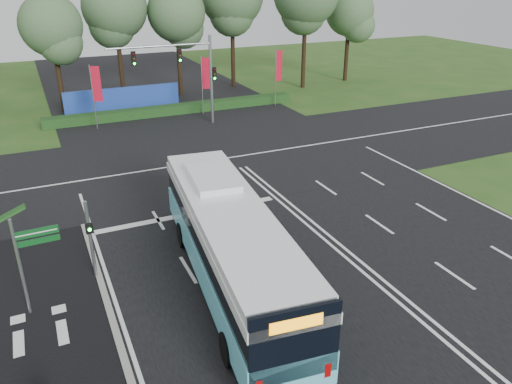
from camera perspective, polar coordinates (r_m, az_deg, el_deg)
ground at (r=23.86m, az=7.58°, el=-5.29°), size 120.00×120.00×0.00m
road_main at (r=23.85m, az=7.59°, el=-5.25°), size 20.00×120.00×0.04m
road_cross at (r=33.63m, az=-3.18°, el=3.88°), size 120.00×14.00×0.05m
bike_path at (r=18.54m, az=-23.18°, el=-16.97°), size 5.00×18.00×0.06m
kerb_strip at (r=18.53m, az=-15.59°, el=-15.57°), size 0.25×18.00×0.12m
city_bus at (r=19.43m, az=-2.91°, el=-5.99°), size 4.17×13.34×3.77m
pedestrian_signal at (r=20.90m, az=-18.39°, el=-4.99°), size 0.29×0.42×3.47m
street_sign at (r=19.43m, az=-24.60°, el=-6.43°), size 1.52×0.13×3.91m
banner_flag_left at (r=41.00m, az=-17.86°, el=11.22°), size 0.73×0.24×5.07m
banner_flag_mid at (r=43.91m, az=-5.87°, el=12.94°), size 0.71×0.25×4.96m
banner_flag_right at (r=46.65m, az=2.54°, el=13.81°), size 0.74×0.22×5.13m
traffic_light_gantry at (r=40.28m, az=-7.67°, el=13.94°), size 8.41×0.28×7.00m
hedge at (r=44.88m, az=-9.19°, el=9.30°), size 22.00×1.20×0.80m
blue_hoarding at (r=46.25m, az=-14.95°, el=10.14°), size 10.00×0.30×2.20m
eucalyptus_row at (r=50.39m, az=-10.71°, el=20.11°), size 48.12×10.14×12.84m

